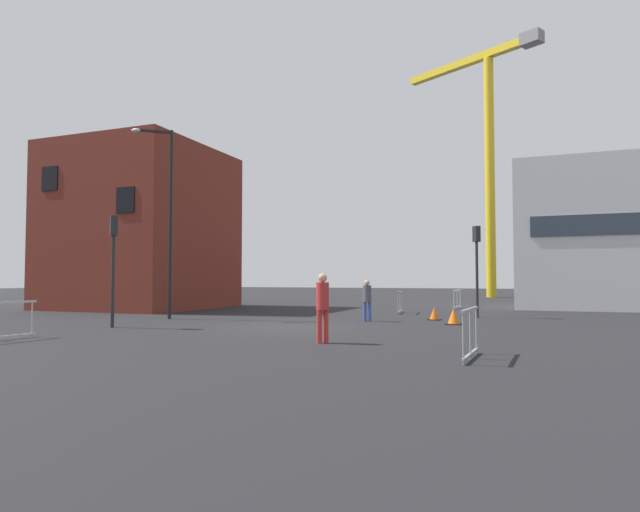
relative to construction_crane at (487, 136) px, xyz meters
The scene contains 14 objects.
ground 38.01m from the construction_crane, 98.18° to the right, with size 160.00×160.00×0.00m, color black.
brick_building 33.76m from the construction_crane, 124.14° to the right, with size 8.44×8.74×9.30m.
office_block 21.44m from the construction_crane, 64.62° to the right, with size 10.85×8.77×8.37m.
construction_crane is the anchor object (origin of this frame).
streetlamp_tall 36.52m from the construction_crane, 108.91° to the right, with size 1.46×1.09×8.15m.
traffic_light_median 30.18m from the construction_crane, 87.85° to the right, with size 0.36×0.37×4.05m.
traffic_light_corner 40.50m from the construction_crane, 105.96° to the right, with size 0.37×0.36×3.94m.
pedestrian_walking 34.48m from the construction_crane, 95.35° to the right, with size 0.34×0.34×1.66m.
pedestrian_waiting 41.13m from the construction_crane, 93.08° to the right, with size 0.34×0.34×1.85m.
safety_barrier_rear 25.21m from the construction_crane, 91.74° to the right, with size 0.23×1.96×1.08m.
safety_barrier_front 29.85m from the construction_crane, 96.14° to the right, with size 0.27×1.86×1.08m.
safety_barrier_left_run 42.69m from the construction_crane, 87.33° to the right, with size 0.18×1.94×1.08m.
traffic_cone_on_verge 34.75m from the construction_crane, 89.14° to the right, with size 0.60×0.60×0.61m.
traffic_cone_by_barrier 33.06m from the construction_crane, 91.05° to the right, with size 0.52×0.52×0.53m.
Camera 1 is at (7.90, -17.35, 1.71)m, focal length 29.72 mm.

